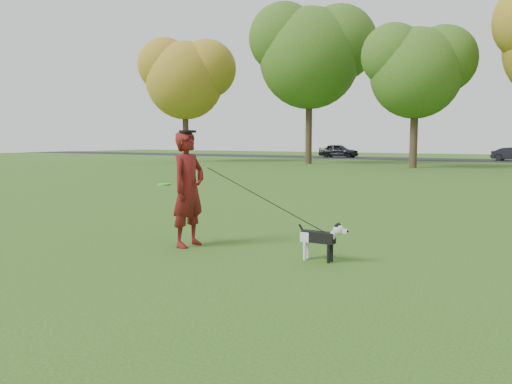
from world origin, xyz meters
The scene contains 7 objects.
ground centered at (0.00, 0.00, 0.00)m, with size 120.00×120.00×0.00m, color #285116.
road centered at (0.00, 40.00, 0.01)m, with size 120.00×7.00×0.02m, color black.
man centered at (-1.30, -0.18, 0.96)m, with size 0.70×0.46×1.93m, color #5C0D15.
dog centered at (1.04, 0.01, 0.37)m, with size 0.80×0.16×0.60m.
car_left centered at (-14.88, 40.00, 0.68)m, with size 1.56×3.89×1.33m, color black.
man_held_items centered at (0.14, -0.12, 0.88)m, with size 3.01×0.41×1.53m.
tree_row centered at (-1.43, 26.07, 7.41)m, with size 51.74×8.86×12.01m.
Camera 1 is at (3.96, -6.64, 1.78)m, focal length 35.00 mm.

